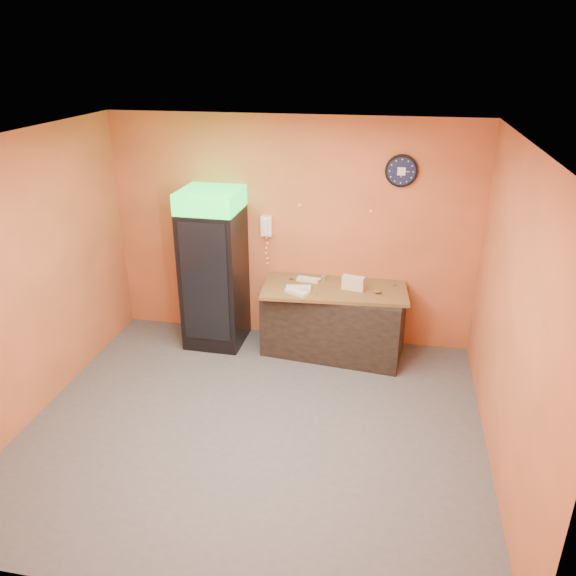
# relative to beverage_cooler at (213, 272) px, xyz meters

# --- Properties ---
(floor) EXTENTS (4.50, 4.50, 0.00)m
(floor) POSITION_rel_beverage_cooler_xyz_m (0.90, -1.61, -0.97)
(floor) COLOR #47474C
(floor) RESTS_ON ground
(back_wall) EXTENTS (4.50, 0.02, 2.80)m
(back_wall) POSITION_rel_beverage_cooler_xyz_m (0.90, 0.39, 0.43)
(back_wall) COLOR #E26E3F
(back_wall) RESTS_ON floor
(left_wall) EXTENTS (0.02, 4.00, 2.80)m
(left_wall) POSITION_rel_beverage_cooler_xyz_m (-1.35, -1.61, 0.43)
(left_wall) COLOR #E26E3F
(left_wall) RESTS_ON floor
(right_wall) EXTENTS (0.02, 4.00, 2.80)m
(right_wall) POSITION_rel_beverage_cooler_xyz_m (3.15, -1.61, 0.43)
(right_wall) COLOR #E26E3F
(right_wall) RESTS_ON floor
(ceiling) EXTENTS (4.50, 4.00, 0.02)m
(ceiling) POSITION_rel_beverage_cooler_xyz_m (0.90, -1.61, 1.83)
(ceiling) COLOR white
(ceiling) RESTS_ON back_wall
(beverage_cooler) EXTENTS (0.71, 0.72, 1.98)m
(beverage_cooler) POSITION_rel_beverage_cooler_xyz_m (0.00, 0.00, 0.00)
(beverage_cooler) COLOR black
(beverage_cooler) RESTS_ON floor
(prep_counter) EXTENTS (1.73, 0.91, 0.83)m
(prep_counter) POSITION_rel_beverage_cooler_xyz_m (1.49, 0.03, -0.55)
(prep_counter) COLOR black
(prep_counter) RESTS_ON floor
(wall_clock) EXTENTS (0.37, 0.06, 0.37)m
(wall_clock) POSITION_rel_beverage_cooler_xyz_m (2.16, 0.37, 1.25)
(wall_clock) COLOR black
(wall_clock) RESTS_ON back_wall
(wall_phone) EXTENTS (0.13, 0.11, 0.25)m
(wall_phone) POSITION_rel_beverage_cooler_xyz_m (0.60, 0.34, 0.51)
(wall_phone) COLOR white
(wall_phone) RESTS_ON back_wall
(butcher_paper) EXTENTS (1.75, 0.91, 0.04)m
(butcher_paper) POSITION_rel_beverage_cooler_xyz_m (1.49, 0.03, -0.12)
(butcher_paper) COLOR brown
(butcher_paper) RESTS_ON prep_counter
(sub_roll_stack) EXTENTS (0.28, 0.15, 0.17)m
(sub_roll_stack) POSITION_rel_beverage_cooler_xyz_m (1.71, -0.00, -0.01)
(sub_roll_stack) COLOR beige
(sub_roll_stack) RESTS_ON butcher_paper
(wrapped_sandwich_left) EXTENTS (0.30, 0.16, 0.04)m
(wrapped_sandwich_left) POSITION_rel_beverage_cooler_xyz_m (1.08, -0.13, -0.08)
(wrapped_sandwich_left) COLOR beige
(wrapped_sandwich_left) RESTS_ON butcher_paper
(wrapped_sandwich_mid) EXTENTS (0.30, 0.24, 0.04)m
(wrapped_sandwich_mid) POSITION_rel_beverage_cooler_xyz_m (1.08, -0.24, -0.08)
(wrapped_sandwich_mid) COLOR beige
(wrapped_sandwich_mid) RESTS_ON butcher_paper
(wrapped_sandwich_right) EXTENTS (0.28, 0.14, 0.04)m
(wrapped_sandwich_right) POSITION_rel_beverage_cooler_xyz_m (1.15, 0.16, -0.08)
(wrapped_sandwich_right) COLOR beige
(wrapped_sandwich_right) RESTS_ON butcher_paper
(kitchen_tool) EXTENTS (0.07, 0.07, 0.07)m
(kitchen_tool) POSITION_rel_beverage_cooler_xyz_m (1.33, 0.22, -0.06)
(kitchen_tool) COLOR silver
(kitchen_tool) RESTS_ON butcher_paper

